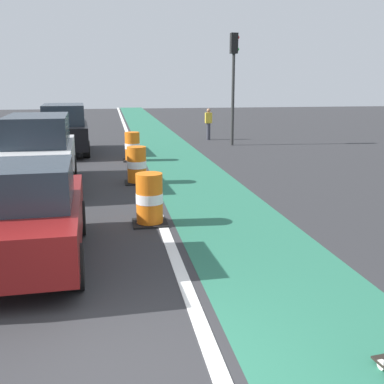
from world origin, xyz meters
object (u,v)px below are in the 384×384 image
parked_suv_second (39,151)px  traffic_barrel_back (132,147)px  traffic_barrel_mid (137,165)px  pedestrian_crossing (208,123)px  parked_suv_third (65,129)px  traffic_barrel_front (149,200)px  parked_sedan_nearest (23,215)px  traffic_light_corner (234,69)px

parked_suv_second → traffic_barrel_back: parked_suv_second is taller
traffic_barrel_mid → pedestrian_crossing: size_ratio=0.68×
parked_suv_third → traffic_barrel_front: bearing=-76.2°
parked_sedan_nearest → parked_suv_third: 12.55m
parked_sedan_nearest → traffic_barrel_back: bearing=77.4°
traffic_barrel_back → traffic_light_corner: 6.84m
traffic_light_corner → traffic_barrel_front: bearing=-112.4°
parked_sedan_nearest → parked_suv_third: bearing=91.8°
traffic_barrel_back → pedestrian_crossing: (4.22, 6.03, 0.33)m
traffic_light_corner → pedestrian_crossing: traffic_light_corner is taller
parked_sedan_nearest → parked_suv_second: bearing=95.1°
parked_suv_third → traffic_barrel_back: 3.61m
parked_sedan_nearest → traffic_barrel_front: parked_sedan_nearest is taller
parked_sedan_nearest → traffic_barrel_front: 2.91m
traffic_barrel_front → pedestrian_crossing: 14.97m
traffic_barrel_back → traffic_light_corner: traffic_light_corner is taller
traffic_barrel_mid → traffic_barrel_back: size_ratio=1.00×
parked_suv_third → traffic_barrel_mid: bearing=-68.2°
pedestrian_crossing → traffic_barrel_front: bearing=-106.6°
traffic_barrel_front → parked_suv_third: bearing=103.8°
parked_sedan_nearest → traffic_barrel_back: (2.28, 10.17, -0.30)m
traffic_barrel_front → parked_suv_second: bearing=123.8°
parked_sedan_nearest → traffic_light_corner: traffic_light_corner is taller
traffic_barrel_front → traffic_light_corner: size_ratio=0.21×
parked_suv_second → pedestrian_crossing: bearing=55.5°
traffic_light_corner → traffic_barrel_mid: bearing=-122.4°
parked_suv_third → traffic_light_corner: size_ratio=0.92×
traffic_barrel_back → traffic_light_corner: (4.90, 3.73, 2.97)m
parked_suv_second → traffic_barrel_back: size_ratio=4.30×
parked_suv_second → pedestrian_crossing: parked_suv_second is taller
parked_sedan_nearest → traffic_barrel_back: parked_sedan_nearest is taller
parked_sedan_nearest → parked_suv_third: parked_suv_third is taller
traffic_barrel_mid → traffic_light_corner: traffic_light_corner is taller
parked_suv_third → traffic_barrel_back: (2.68, -2.37, -0.50)m
parked_sedan_nearest → pedestrian_crossing: 17.46m
parked_suv_third → traffic_light_corner: bearing=10.2°
traffic_barrel_front → traffic_barrel_back: (0.06, 8.32, 0.00)m
traffic_barrel_front → traffic_barrel_mid: (-0.02, 4.20, 0.00)m
traffic_barrel_mid → traffic_barrel_back: (0.08, 4.12, 0.00)m
traffic_barrel_back → traffic_light_corner: bearing=37.3°
traffic_barrel_mid → traffic_barrel_back: 4.12m
traffic_barrel_mid → parked_suv_second: bearing=-178.0°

